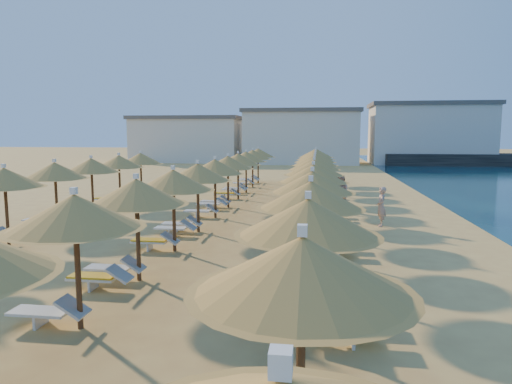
# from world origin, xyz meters

# --- Properties ---
(ground) EXTENTS (220.00, 220.00, 0.00)m
(ground) POSITION_xyz_m (0.00, 0.00, 0.00)
(ground) COLOR #DFB862
(ground) RESTS_ON ground
(jetty) EXTENTS (30.20, 6.05, 1.50)m
(jetty) POSITION_xyz_m (26.40, 44.21, 0.75)
(jetty) COLOR black
(jetty) RESTS_ON ground
(hotel_blocks) EXTENTS (48.89, 10.15, 8.10)m
(hotel_blocks) POSITION_xyz_m (2.08, 46.22, 3.70)
(hotel_blocks) COLOR silver
(hotel_blocks) RESTS_ON ground
(parasol_row_east) EXTENTS (2.84, 37.93, 2.99)m
(parasol_row_east) POSITION_xyz_m (2.82, 2.43, 2.44)
(parasol_row_east) COLOR brown
(parasol_row_east) RESTS_ON ground
(parasol_row_west) EXTENTS (2.84, 37.93, 2.99)m
(parasol_row_west) POSITION_xyz_m (-1.89, 2.43, 2.44)
(parasol_row_west) COLOR brown
(parasol_row_west) RESTS_ON ground
(parasol_row_inland) EXTENTS (2.84, 21.98, 2.99)m
(parasol_row_inland) POSITION_xyz_m (-8.17, 0.84, 2.44)
(parasol_row_inland) COLOR brown
(parasol_row_inland) RESTS_ON ground
(loungers) EXTENTS (14.04, 35.63, 0.66)m
(loungers) POSITION_xyz_m (-1.09, 1.99, 0.34)
(loungers) COLOR silver
(loungers) RESTS_ON ground
(beachgoer_a) EXTENTS (0.44, 0.65, 1.75)m
(beachgoer_a) POSITION_xyz_m (5.78, 3.02, 0.87)
(beachgoer_a) COLOR tan
(beachgoer_a) RESTS_ON ground
(beachgoer_b) EXTENTS (0.94, 1.09, 1.92)m
(beachgoer_b) POSITION_xyz_m (4.20, 6.55, 0.96)
(beachgoer_b) COLOR tan
(beachgoer_b) RESTS_ON ground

